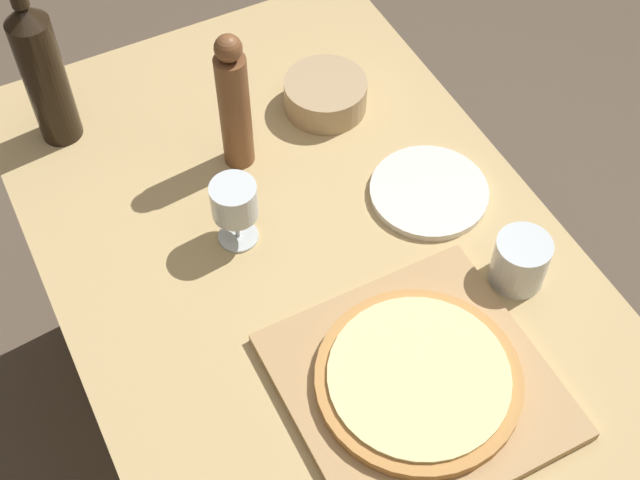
% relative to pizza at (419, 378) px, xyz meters
% --- Properties ---
extents(ground_plane, '(12.00, 12.00, 0.00)m').
position_rel_pizza_xyz_m(ground_plane, '(-0.03, 0.26, -0.78)').
color(ground_plane, brown).
extents(dining_table, '(0.80, 1.27, 0.75)m').
position_rel_pizza_xyz_m(dining_table, '(-0.03, 0.26, -0.14)').
color(dining_table, tan).
rests_on(dining_table, ground_plane).
extents(cutting_board, '(0.37, 0.37, 0.02)m').
position_rel_pizza_xyz_m(cutting_board, '(0.00, 0.00, -0.02)').
color(cutting_board, tan).
rests_on(cutting_board, dining_table).
extents(pizza, '(0.30, 0.30, 0.02)m').
position_rel_pizza_xyz_m(pizza, '(0.00, 0.00, 0.00)').
color(pizza, '#C68947').
rests_on(pizza, cutting_board).
extents(wine_bottle, '(0.07, 0.07, 0.34)m').
position_rel_pizza_xyz_m(wine_bottle, '(-0.30, 0.73, 0.12)').
color(wine_bottle, black).
rests_on(wine_bottle, dining_table).
extents(pepper_mill, '(0.05, 0.05, 0.27)m').
position_rel_pizza_xyz_m(pepper_mill, '(-0.05, 0.53, 0.10)').
color(pepper_mill, brown).
rests_on(pepper_mill, dining_table).
extents(wine_glass, '(0.07, 0.07, 0.13)m').
position_rel_pizza_xyz_m(wine_glass, '(-0.12, 0.37, 0.06)').
color(wine_glass, silver).
rests_on(wine_glass, dining_table).
extents(small_bowl, '(0.15, 0.15, 0.06)m').
position_rel_pizza_xyz_m(small_bowl, '(0.15, 0.57, 0.00)').
color(small_bowl, tan).
rests_on(small_bowl, dining_table).
extents(drinking_tumbler, '(0.09, 0.09, 0.09)m').
position_rel_pizza_xyz_m(drinking_tumbler, '(0.24, 0.10, 0.01)').
color(drinking_tumbler, silver).
rests_on(drinking_tumbler, dining_table).
extents(dinner_plate, '(0.20, 0.20, 0.01)m').
position_rel_pizza_xyz_m(dinner_plate, '(0.21, 0.30, -0.02)').
color(dinner_plate, silver).
rests_on(dinner_plate, dining_table).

